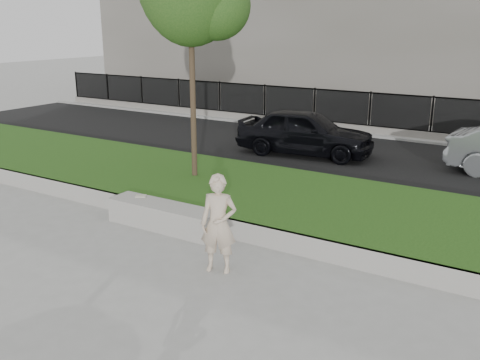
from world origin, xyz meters
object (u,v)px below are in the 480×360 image
Objects in this scene: stone_bench at (163,216)px; book at (141,196)px; car_dark at (305,132)px; man at (219,224)px.

stone_bench is 11.45× the size of book.
book is 0.05× the size of car_dark.
stone_bench is 1.47× the size of man.
book reaches higher than stone_bench.
stone_bench is 0.77m from book.
man is (2.05, -1.03, 0.58)m from stone_bench.
man is 7.81× the size of book.
car_dark is (0.54, 6.94, 0.25)m from book.
book is 6.97m from car_dark.
stone_bench is 0.58× the size of car_dark.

